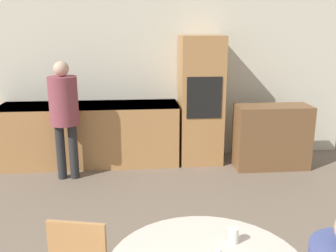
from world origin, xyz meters
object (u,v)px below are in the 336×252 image
oven_unit (201,100)px  sideboard (272,137)px  cup (233,235)px  person_standing (64,108)px

oven_unit → sideboard: 1.17m
oven_unit → sideboard: oven_unit is taller
oven_unit → sideboard: size_ratio=1.78×
oven_unit → cup: bearing=-96.5°
oven_unit → person_standing: oven_unit is taller
oven_unit → cup: 3.52m
cup → person_standing: bearing=117.2°
oven_unit → person_standing: (-1.92, -0.54, 0.03)m
oven_unit → sideboard: bearing=-20.1°
sideboard → cup: sideboard is taller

